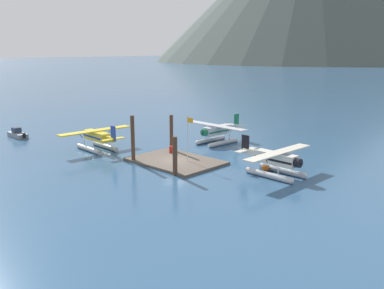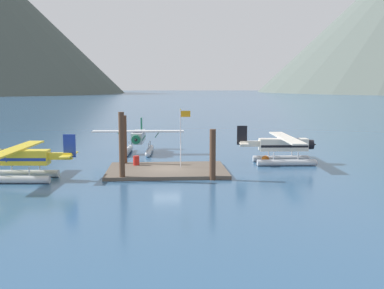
{
  "view_description": "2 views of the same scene",
  "coord_description": "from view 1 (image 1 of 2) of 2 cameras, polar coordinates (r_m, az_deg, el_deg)",
  "views": [
    {
      "loc": [
        35.11,
        -34.08,
        13.3
      ],
      "look_at": [
        1.6,
        1.18,
        2.25
      ],
      "focal_mm": 39.48,
      "sensor_mm": 36.0,
      "label": 1
    },
    {
      "loc": [
        -0.47,
        -40.76,
        7.86
      ],
      "look_at": [
        2.45,
        2.41,
        2.18
      ],
      "focal_mm": 42.63,
      "sensor_mm": 36.0,
      "label": 2
    }
  ],
  "objects": [
    {
      "name": "piling_far_left",
      "position": [
        55.14,
        -2.8,
        1.47
      ],
      "size": [
        0.46,
        0.46,
        4.95
      ],
      "primitive_type": "cylinder",
      "color": "#4C3323",
      "rests_on": "ground"
    },
    {
      "name": "dock_platform",
      "position": [
        50.67,
        -2.23,
        -2.25
      ],
      "size": [
        10.69,
        7.54,
        0.3
      ],
      "primitive_type": "cube",
      "color": "brown",
      "rests_on": "ground"
    },
    {
      "name": "piling_near_right",
      "position": [
        45.06,
        -2.32,
        -1.57
      ],
      "size": [
        0.51,
        0.51,
        4.24
      ],
      "primitive_type": "cylinder",
      "color": "#4C3323",
      "rests_on": "ground"
    },
    {
      "name": "ground_plane",
      "position": [
        50.71,
        -2.23,
        -2.41
      ],
      "size": [
        1200.0,
        1200.0,
        0.0
      ],
      "primitive_type": "plane",
      "color": "#2D5175"
    },
    {
      "name": "boat_grey_open_sw",
      "position": [
        70.28,
        -22.54,
        1.31
      ],
      "size": [
        4.89,
        1.55,
        1.5
      ],
      "color": "gray",
      "rests_on": "ground"
    },
    {
      "name": "seaplane_cream_stbd_fwd",
      "position": [
        45.85,
        11.27,
        -2.27
      ],
      "size": [
        7.98,
        10.44,
        3.84
      ],
      "color": "#B7BABF",
      "rests_on": "ground"
    },
    {
      "name": "flagpole",
      "position": [
        49.39,
        -0.52,
        1.58
      ],
      "size": [
        0.95,
        0.1,
        5.38
      ],
      "color": "silver",
      "rests_on": "dock_platform"
    },
    {
      "name": "piling_near_left",
      "position": [
        50.58,
        -8.0,
        0.73
      ],
      "size": [
        0.47,
        0.47,
        5.67
      ],
      "primitive_type": "cylinder",
      "color": "#4C3323",
      "rests_on": "ground"
    },
    {
      "name": "seaplane_silver_bow_left",
      "position": [
        60.55,
        3.43,
        1.62
      ],
      "size": [
        10.45,
        7.98,
        3.84
      ],
      "color": "#B7BABF",
      "rests_on": "ground"
    },
    {
      "name": "seaplane_yellow_port_aft",
      "position": [
        57.88,
        -12.75,
        0.8
      ],
      "size": [
        7.97,
        10.47,
        3.84
      ],
      "color": "#B7BABF",
      "rests_on": "ground"
    },
    {
      "name": "mooring_buoy",
      "position": [
        47.5,
        9.87,
        -3.17
      ],
      "size": [
        0.76,
        0.76,
        0.76
      ],
      "primitive_type": "sphere",
      "color": "orange",
      "rests_on": "ground"
    },
    {
      "name": "fuel_drum",
      "position": [
        53.93,
        -2.79,
        -0.68
      ],
      "size": [
        0.62,
        0.62,
        0.88
      ],
      "color": "#AD1E19",
      "rests_on": "dock_platform"
    }
  ]
}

